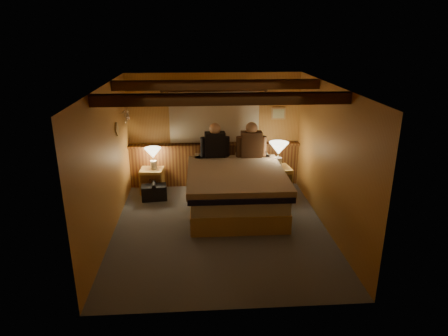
{
  "coord_description": "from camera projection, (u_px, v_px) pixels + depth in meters",
  "views": [
    {
      "loc": [
        -0.36,
        -6.1,
        3.22
      ],
      "look_at": [
        0.09,
        0.4,
        0.95
      ],
      "focal_mm": 32.0,
      "sensor_mm": 36.0,
      "label": 1
    }
  ],
  "objects": [
    {
      "name": "ceiling",
      "position": [
        220.0,
        87.0,
        6.04
      ],
      "size": [
        4.2,
        4.2,
        0.0
      ],
      "primitive_type": "plane",
      "rotation": [
        3.14,
        0.0,
        0.0
      ],
      "color": "#C38149",
      "rests_on": "wall_back"
    },
    {
      "name": "bed",
      "position": [
        236.0,
        188.0,
        7.46
      ],
      "size": [
        1.78,
        2.29,
        0.78
      ],
      "rotation": [
        0.0,
        0.0,
        -0.01
      ],
      "color": "tan",
      "rests_on": "floor"
    },
    {
      "name": "curtain_window",
      "position": [
        214.0,
        116.0,
        8.24
      ],
      "size": [
        2.18,
        0.09,
        1.11
      ],
      "color": "#432710",
      "rests_on": "wall_back"
    },
    {
      "name": "wall_left",
      "position": [
        107.0,
        164.0,
        6.32
      ],
      "size": [
        0.0,
        4.2,
        4.2
      ],
      "primitive_type": "plane",
      "rotation": [
        1.57,
        0.0,
        1.57
      ],
      "color": "#BD8F44",
      "rests_on": "floor"
    },
    {
      "name": "lamp_right",
      "position": [
        279.0,
        150.0,
        7.92
      ],
      "size": [
        0.39,
        0.39,
        0.51
      ],
      "color": "white",
      "rests_on": "nightstand_right"
    },
    {
      "name": "person_left",
      "position": [
        215.0,
        143.0,
        8.02
      ],
      "size": [
        0.59,
        0.25,
        0.72
      ],
      "rotation": [
        0.0,
        0.0,
        0.05
      ],
      "color": "black",
      "rests_on": "bed"
    },
    {
      "name": "coat_rail",
      "position": [
        126.0,
        115.0,
        7.65
      ],
      "size": [
        0.05,
        0.55,
        0.24
      ],
      "color": "silver",
      "rests_on": "wall_left"
    },
    {
      "name": "wainscot",
      "position": [
        215.0,
        164.0,
        8.59
      ],
      "size": [
        3.6,
        0.23,
        0.94
      ],
      "color": "brown",
      "rests_on": "wall_back"
    },
    {
      "name": "ceiling_beams",
      "position": [
        219.0,
        91.0,
        6.21
      ],
      "size": [
        3.6,
        1.65,
        0.16
      ],
      "color": "#432710",
      "rests_on": "ceiling"
    },
    {
      "name": "duffel_bag",
      "position": [
        154.0,
        192.0,
        7.94
      ],
      "size": [
        0.52,
        0.34,
        0.35
      ],
      "rotation": [
        0.0,
        0.0,
        0.1
      ],
      "color": "black",
      "rests_on": "floor"
    },
    {
      "name": "person_right",
      "position": [
        251.0,
        143.0,
        8.0
      ],
      "size": [
        0.61,
        0.24,
        0.74
      ],
      "rotation": [
        0.0,
        0.0,
        -0.01
      ],
      "color": "#482F1D",
      "rests_on": "bed"
    },
    {
      "name": "wall_right",
      "position": [
        329.0,
        159.0,
        6.55
      ],
      "size": [
        0.0,
        4.2,
        4.2
      ],
      "primitive_type": "plane",
      "rotation": [
        1.57,
        0.0,
        -1.57
      ],
      "color": "#BD8F44",
      "rests_on": "floor"
    },
    {
      "name": "nightstand_right",
      "position": [
        276.0,
        181.0,
        8.1
      ],
      "size": [
        0.6,
        0.55,
        0.6
      ],
      "rotation": [
        0.0,
        0.0,
        0.13
      ],
      "color": "tan",
      "rests_on": "floor"
    },
    {
      "name": "nightstand_left",
      "position": [
        152.0,
        181.0,
        8.27
      ],
      "size": [
        0.49,
        0.44,
        0.51
      ],
      "rotation": [
        0.0,
        0.0,
        -0.06
      ],
      "color": "tan",
      "rests_on": "floor"
    },
    {
      "name": "lamp_left",
      "position": [
        153.0,
        154.0,
        8.11
      ],
      "size": [
        0.34,
        0.34,
        0.44
      ],
      "color": "white",
      "rests_on": "nightstand_left"
    },
    {
      "name": "wall_back",
      "position": [
        214.0,
        131.0,
        8.41
      ],
      "size": [
        3.6,
        0.0,
        3.6
      ],
      "primitive_type": "plane",
      "rotation": [
        1.57,
        0.0,
        0.0
      ],
      "color": "#BD8F44",
      "rests_on": "floor"
    },
    {
      "name": "framed_print",
      "position": [
        278.0,
        113.0,
        8.36
      ],
      "size": [
        0.3,
        0.04,
        0.25
      ],
      "color": "tan",
      "rests_on": "wall_back"
    },
    {
      "name": "wall_front",
      "position": [
        231.0,
        221.0,
        4.45
      ],
      "size": [
        3.6,
        0.0,
        3.6
      ],
      "primitive_type": "plane",
      "rotation": [
        -1.57,
        0.0,
        0.0
      ],
      "color": "#BD8F44",
      "rests_on": "floor"
    },
    {
      "name": "floor",
      "position": [
        220.0,
        228.0,
        6.83
      ],
      "size": [
        4.2,
        4.2,
        0.0
      ],
      "primitive_type": "plane",
      "color": "#515660",
      "rests_on": "ground"
    }
  ]
}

